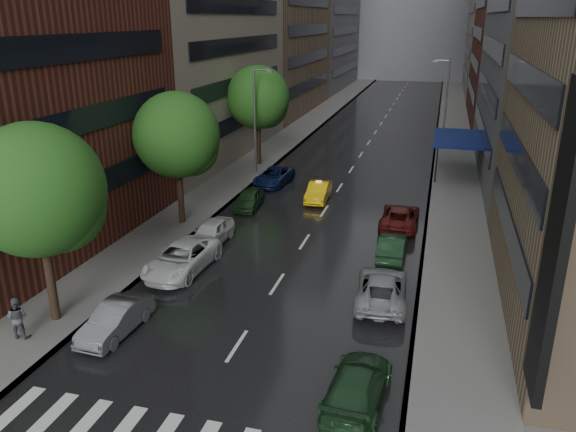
# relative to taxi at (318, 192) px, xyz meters

# --- Properties ---
(ground) EXTENTS (220.00, 220.00, 0.00)m
(ground) POSITION_rel_taxi_xyz_m (0.95, -24.32, -0.69)
(ground) COLOR gray
(ground) RESTS_ON ground
(road) EXTENTS (14.00, 140.00, 0.01)m
(road) POSITION_rel_taxi_xyz_m (0.95, 25.68, -0.69)
(road) COLOR black
(road) RESTS_ON ground
(sidewalk_left) EXTENTS (4.00, 140.00, 0.15)m
(sidewalk_left) POSITION_rel_taxi_xyz_m (-8.05, 25.68, -0.62)
(sidewalk_left) COLOR gray
(sidewalk_left) RESTS_ON ground
(sidewalk_right) EXTENTS (4.00, 140.00, 0.15)m
(sidewalk_right) POSITION_rel_taxi_xyz_m (9.95, 25.68, -0.62)
(sidewalk_right) COLOR gray
(sidewalk_right) RESTS_ON ground
(building_far) EXTENTS (40.00, 14.00, 32.00)m
(building_far) POSITION_rel_taxi_xyz_m (0.95, 93.68, 15.31)
(building_far) COLOR slate
(building_far) RESTS_ON ground
(tree_near) EXTENTS (5.70, 5.70, 9.08)m
(tree_near) POSITION_rel_taxi_xyz_m (-7.65, -20.55, 5.52)
(tree_near) COLOR #382619
(tree_near) RESTS_ON ground
(tree_mid) EXTENTS (5.49, 5.49, 8.75)m
(tree_mid) POSITION_rel_taxi_xyz_m (-7.65, -7.40, 5.29)
(tree_mid) COLOR #382619
(tree_mid) RESTS_ON ground
(tree_far) EXTENTS (5.69, 5.69, 9.07)m
(tree_far) POSITION_rel_taxi_xyz_m (-7.65, 9.11, 5.51)
(tree_far) COLOR #382619
(tree_far) RESTS_ON ground
(taxi) EXTENTS (1.64, 4.27, 1.39)m
(taxi) POSITION_rel_taxi_xyz_m (0.00, 0.00, 0.00)
(taxi) COLOR yellow
(taxi) RESTS_ON ground
(parked_cars_left) EXTENTS (2.83, 28.66, 1.54)m
(parked_cars_left) POSITION_rel_taxi_xyz_m (-4.45, -8.68, 0.03)
(parked_cars_left) COLOR slate
(parked_cars_left) RESTS_ON ground
(parked_cars_right) EXTENTS (2.69, 23.60, 1.43)m
(parked_cars_right) POSITION_rel_taxi_xyz_m (6.35, -12.60, 0.01)
(parked_cars_right) COLOR #1D4022
(parked_cars_right) RESTS_ON ground
(ped_black_umbrella) EXTENTS (1.01, 0.98, 2.09)m
(ped_black_umbrella) POSITION_rel_taxi_xyz_m (-8.12, -22.31, 0.68)
(ped_black_umbrella) COLOR #505155
(ped_black_umbrella) RESTS_ON sidewalk_left
(street_lamp_left) EXTENTS (1.74, 0.22, 9.00)m
(street_lamp_left) POSITION_rel_taxi_xyz_m (-6.77, 5.68, 4.19)
(street_lamp_left) COLOR gray
(street_lamp_left) RESTS_ON sidewalk_left
(street_lamp_right) EXTENTS (1.74, 0.22, 9.00)m
(street_lamp_right) POSITION_rel_taxi_xyz_m (8.67, 20.68, 4.19)
(street_lamp_right) COLOR gray
(street_lamp_right) RESTS_ON sidewalk_right
(awning) EXTENTS (4.00, 8.00, 3.12)m
(awning) POSITION_rel_taxi_xyz_m (9.93, 10.68, 2.44)
(awning) COLOR navy
(awning) RESTS_ON sidewalk_right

